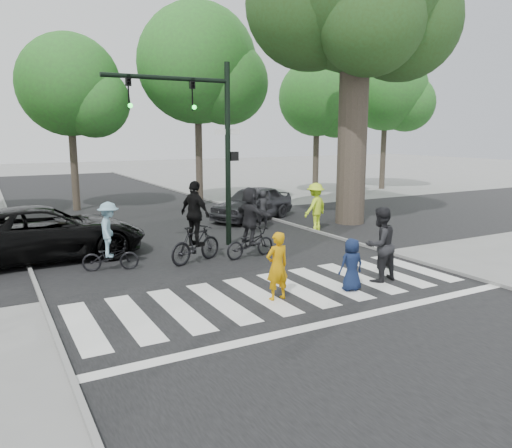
{
  "coord_description": "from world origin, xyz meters",
  "views": [
    {
      "loc": [
        -5.99,
        -8.79,
        3.77
      ],
      "look_at": [
        0.5,
        3.0,
        1.3
      ],
      "focal_mm": 35.0,
      "sensor_mm": 36.0,
      "label": 1
    }
  ],
  "objects_px": {
    "cyclist_left": "(110,241)",
    "car_suv": "(45,233)",
    "pedestrian_woman": "(277,266)",
    "pedestrian_adult": "(380,244)",
    "pedestrian_child": "(352,265)",
    "car_grey": "(252,203)",
    "traffic_signal": "(204,129)",
    "cyclist_right": "(250,226)",
    "cyclist_mid": "(195,230)"
  },
  "relations": [
    {
      "from": "cyclist_left",
      "to": "car_suv",
      "type": "relative_size",
      "value": 0.33
    },
    {
      "from": "pedestrian_woman",
      "to": "cyclist_left",
      "type": "height_order",
      "value": "cyclist_left"
    },
    {
      "from": "pedestrian_adult",
      "to": "car_suv",
      "type": "relative_size",
      "value": 0.33
    },
    {
      "from": "pedestrian_adult",
      "to": "pedestrian_child",
      "type": "bearing_deg",
      "value": 8.07
    },
    {
      "from": "pedestrian_adult",
      "to": "cyclist_left",
      "type": "distance_m",
      "value": 7.26
    },
    {
      "from": "car_grey",
      "to": "pedestrian_child",
      "type": "bearing_deg",
      "value": -39.62
    },
    {
      "from": "traffic_signal",
      "to": "car_suv",
      "type": "height_order",
      "value": "traffic_signal"
    },
    {
      "from": "pedestrian_woman",
      "to": "pedestrian_adult",
      "type": "bearing_deg",
      "value": 176.45
    },
    {
      "from": "traffic_signal",
      "to": "car_suv",
      "type": "relative_size",
      "value": 1.02
    },
    {
      "from": "pedestrian_woman",
      "to": "cyclist_left",
      "type": "distance_m",
      "value": 5.13
    },
    {
      "from": "cyclist_right",
      "to": "cyclist_left",
      "type": "bearing_deg",
      "value": 172.24
    },
    {
      "from": "pedestrian_child",
      "to": "pedestrian_adult",
      "type": "distance_m",
      "value": 1.21
    },
    {
      "from": "pedestrian_woman",
      "to": "car_grey",
      "type": "relative_size",
      "value": 0.37
    },
    {
      "from": "traffic_signal",
      "to": "pedestrian_adult",
      "type": "height_order",
      "value": "traffic_signal"
    },
    {
      "from": "traffic_signal",
      "to": "pedestrian_adult",
      "type": "bearing_deg",
      "value": -66.99
    },
    {
      "from": "traffic_signal",
      "to": "pedestrian_child",
      "type": "distance_m",
      "value": 6.88
    },
    {
      "from": "pedestrian_child",
      "to": "pedestrian_adult",
      "type": "bearing_deg",
      "value": -160.71
    },
    {
      "from": "cyclist_right",
      "to": "car_suv",
      "type": "bearing_deg",
      "value": 153.33
    },
    {
      "from": "traffic_signal",
      "to": "pedestrian_child",
      "type": "relative_size",
      "value": 4.66
    },
    {
      "from": "car_grey",
      "to": "pedestrian_adult",
      "type": "bearing_deg",
      "value": -33.64
    },
    {
      "from": "pedestrian_adult",
      "to": "cyclist_right",
      "type": "bearing_deg",
      "value": -70.73
    },
    {
      "from": "traffic_signal",
      "to": "pedestrian_woman",
      "type": "height_order",
      "value": "traffic_signal"
    },
    {
      "from": "pedestrian_adult",
      "to": "cyclist_left",
      "type": "relative_size",
      "value": 1.01
    },
    {
      "from": "traffic_signal",
      "to": "pedestrian_adult",
      "type": "xyz_separation_m",
      "value": [
        2.4,
        -5.66,
        -2.93
      ]
    },
    {
      "from": "cyclist_mid",
      "to": "car_grey",
      "type": "relative_size",
      "value": 0.56
    },
    {
      "from": "pedestrian_woman",
      "to": "cyclist_mid",
      "type": "xyz_separation_m",
      "value": [
        -0.37,
        3.98,
        0.2
      ]
    },
    {
      "from": "cyclist_mid",
      "to": "cyclist_right",
      "type": "relative_size",
      "value": 1.11
    },
    {
      "from": "pedestrian_child",
      "to": "cyclist_right",
      "type": "height_order",
      "value": "cyclist_right"
    },
    {
      "from": "traffic_signal",
      "to": "pedestrian_woman",
      "type": "xyz_separation_m",
      "value": [
        -0.65,
        -5.64,
        -3.11
      ]
    },
    {
      "from": "pedestrian_child",
      "to": "pedestrian_adult",
      "type": "xyz_separation_m",
      "value": [
        1.13,
        0.27,
        0.32
      ]
    },
    {
      "from": "pedestrian_woman",
      "to": "pedestrian_child",
      "type": "height_order",
      "value": "pedestrian_woman"
    },
    {
      "from": "car_suv",
      "to": "pedestrian_adult",
      "type": "bearing_deg",
      "value": -133.5
    },
    {
      "from": "cyclist_left",
      "to": "car_suv",
      "type": "xyz_separation_m",
      "value": [
        -1.41,
        2.21,
        -0.02
      ]
    },
    {
      "from": "cyclist_mid",
      "to": "cyclist_right",
      "type": "bearing_deg",
      "value": -7.55
    },
    {
      "from": "cyclist_right",
      "to": "car_grey",
      "type": "relative_size",
      "value": 0.5
    },
    {
      "from": "pedestrian_adult",
      "to": "car_suv",
      "type": "xyz_separation_m",
      "value": [
        -7.24,
        6.54,
        -0.15
      ]
    },
    {
      "from": "pedestrian_child",
      "to": "car_grey",
      "type": "bearing_deg",
      "value": -99.25
    },
    {
      "from": "pedestrian_woman",
      "to": "pedestrian_adult",
      "type": "height_order",
      "value": "pedestrian_adult"
    },
    {
      "from": "car_suv",
      "to": "traffic_signal",
      "type": "bearing_deg",
      "value": -101.73
    },
    {
      "from": "traffic_signal",
      "to": "cyclist_left",
      "type": "height_order",
      "value": "traffic_signal"
    },
    {
      "from": "pedestrian_woman",
      "to": "car_grey",
      "type": "xyz_separation_m",
      "value": [
        4.6,
        9.68,
        -0.05
      ]
    },
    {
      "from": "pedestrian_child",
      "to": "cyclist_mid",
      "type": "relative_size",
      "value": 0.53
    },
    {
      "from": "cyclist_mid",
      "to": "car_suv",
      "type": "bearing_deg",
      "value": 146.34
    },
    {
      "from": "pedestrian_child",
      "to": "cyclist_mid",
      "type": "bearing_deg",
      "value": -55.99
    },
    {
      "from": "cyclist_right",
      "to": "car_suv",
      "type": "height_order",
      "value": "cyclist_right"
    },
    {
      "from": "cyclist_mid",
      "to": "car_grey",
      "type": "bearing_deg",
      "value": 48.91
    },
    {
      "from": "pedestrian_woman",
      "to": "pedestrian_child",
      "type": "relative_size",
      "value": 1.23
    },
    {
      "from": "pedestrian_woman",
      "to": "cyclist_mid",
      "type": "height_order",
      "value": "cyclist_mid"
    },
    {
      "from": "cyclist_right",
      "to": "car_grey",
      "type": "bearing_deg",
      "value": 61.01
    },
    {
      "from": "cyclist_right",
      "to": "cyclist_mid",
      "type": "bearing_deg",
      "value": 172.45
    }
  ]
}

